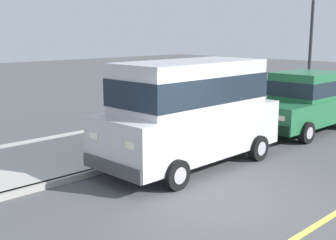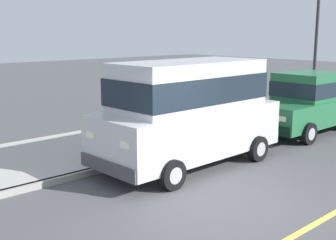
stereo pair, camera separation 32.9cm
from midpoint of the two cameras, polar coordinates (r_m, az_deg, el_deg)
ground_plane at (r=8.38m, az=6.02°, el=-11.09°), size 80.00×80.00×0.00m
curb at (r=10.55m, az=-7.54°, el=-5.94°), size 0.16×64.00×0.14m
sidewalk at (r=11.99m, az=-12.74°, el=-4.02°), size 3.60×64.00×0.14m
lane_centre_line at (r=7.55m, az=15.70°, el=-14.03°), size 0.12×57.60×0.01m
car_silver_van at (r=10.50m, az=2.05°, el=1.51°), size 2.19×4.93×2.52m
car_green_sedan at (r=14.87m, az=16.66°, el=2.34°), size 2.09×4.63×1.92m
dog_grey at (r=13.91m, az=-3.75°, el=-0.12°), size 0.59×0.55×0.49m
street_lamp at (r=17.77m, az=17.48°, el=9.93°), size 0.36×0.36×4.42m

